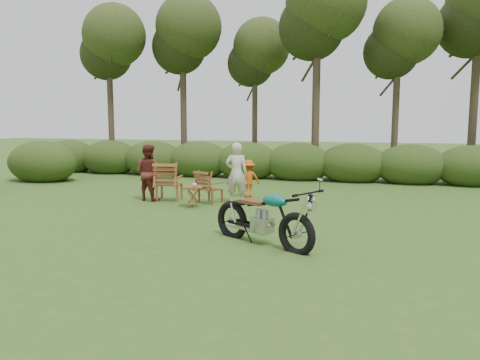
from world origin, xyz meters
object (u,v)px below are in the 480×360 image
(lawn_chair_left, at_px, (169,200))
(side_table, at_px, (193,197))
(cup, at_px, (195,185))
(child, at_px, (248,197))
(lawn_chair_right, at_px, (211,203))
(adult_b, at_px, (149,200))
(adult_a, at_px, (236,203))
(motorcycle, at_px, (262,244))

(lawn_chair_left, distance_m, side_table, 1.34)
(cup, distance_m, child, 2.21)
(lawn_chair_right, distance_m, adult_b, 1.80)
(adult_b, distance_m, child, 2.85)
(cup, height_order, adult_a, adult_a)
(side_table, relative_size, cup, 4.60)
(lawn_chair_left, height_order, child, child)
(side_table, bearing_deg, adult_a, 45.56)
(side_table, height_order, cup, cup)
(motorcycle, bearing_deg, cup, 158.63)
(adult_a, bearing_deg, adult_b, -8.20)
(lawn_chair_left, bearing_deg, cup, 134.76)
(side_table, distance_m, adult_a, 1.31)
(cup, bearing_deg, lawn_chair_right, 77.72)
(lawn_chair_left, relative_size, adult_a, 0.65)
(adult_b, bearing_deg, adult_a, -162.87)
(cup, xyz_separation_m, child, (0.92, 1.92, -0.58))
(lawn_chair_right, bearing_deg, child, -100.77)
(motorcycle, relative_size, lawn_chair_left, 2.06)
(motorcycle, xyz_separation_m, adult_a, (-1.64, 3.92, 0.00))
(lawn_chair_right, relative_size, adult_b, 0.56)
(lawn_chair_right, xyz_separation_m, child, (0.76, 1.16, 0.00))
(motorcycle, bearing_deg, lawn_chair_right, 150.74)
(lawn_chair_left, distance_m, adult_a, 1.93)
(side_table, bearing_deg, motorcycle, -49.86)
(lawn_chair_right, bearing_deg, adult_b, 26.02)
(side_table, bearing_deg, cup, 28.07)
(motorcycle, distance_m, side_table, 3.94)
(lawn_chair_left, bearing_deg, child, -159.34)
(lawn_chair_right, distance_m, child, 1.38)
(cup, bearing_deg, adult_a, 46.23)
(lawn_chair_left, relative_size, side_table, 1.99)
(side_table, height_order, child, child)
(lawn_chair_left, distance_m, adult_b, 0.58)
(cup, relative_size, adult_a, 0.07)
(adult_b, bearing_deg, side_table, 168.57)
(cup, height_order, adult_b, adult_b)
(motorcycle, bearing_deg, adult_a, 141.80)
(lawn_chair_right, relative_size, adult_a, 0.54)
(motorcycle, height_order, side_table, motorcycle)
(cup, xyz_separation_m, adult_b, (-1.63, 0.65, -0.58))
(adult_b, height_order, child, adult_b)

